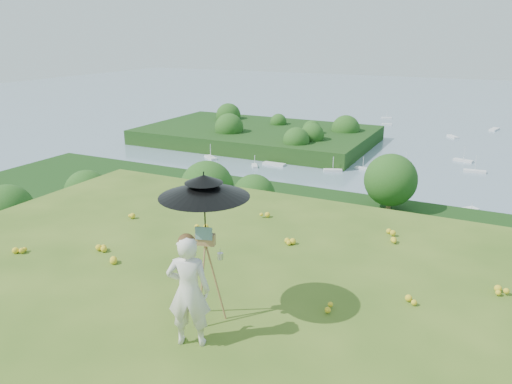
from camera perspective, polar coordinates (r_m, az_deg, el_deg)
The scene contains 12 objects.
ground at distance 6.95m, azimuth -9.18°, elevation -18.13°, with size 14.00×14.00×0.00m, color #3F611B.
shoreline_tier at distance 89.08m, azimuth 21.55°, elevation -10.24°, with size 170.00×28.00×8.00m, color gray.
bay_water at distance 247.47m, azimuth 25.42°, elevation 7.29°, with size 700.00×700.00×0.00m, color #6E8C9D.
peninsula at distance 180.77m, azimuth 0.15°, elevation 7.31°, with size 90.00×60.00×12.00m, color #0E3610, non-canonical shape.
slope_trees at distance 43.99m, azimuth 19.45°, elevation -8.93°, with size 110.00×50.00×6.00m, color #214715, non-canonical shape.
harbor_town at distance 86.36m, azimuth 22.04°, elevation -6.41°, with size 110.00×22.00×5.00m, color beige, non-canonical shape.
moored_boats at distance 170.48m, azimuth 20.35°, elevation 3.94°, with size 140.00×140.00×0.70m, color white, non-canonical shape.
wildflowers at distance 7.08m, azimuth -8.00°, elevation -16.72°, with size 10.00×10.50×0.12m, color yellow, non-canonical shape.
painter at distance 6.77m, azimuth -7.71°, elevation -11.15°, with size 0.58×0.38×1.59m, color silver.
field_easel at distance 7.28m, azimuth -5.69°, elevation -9.29°, with size 0.57×0.57×1.49m, color #965D3F, non-canonical shape.
sun_umbrella at distance 6.92m, azimuth -5.89°, elevation -1.80°, with size 1.26×1.26×1.03m, color black, non-canonical shape.
painter_cap at distance 6.44m, azimuth -7.98°, elevation -5.30°, with size 0.22×0.26×0.10m, color #E27C83, non-canonical shape.
Camera 1 is at (3.40, -4.50, 4.06)m, focal length 35.00 mm.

